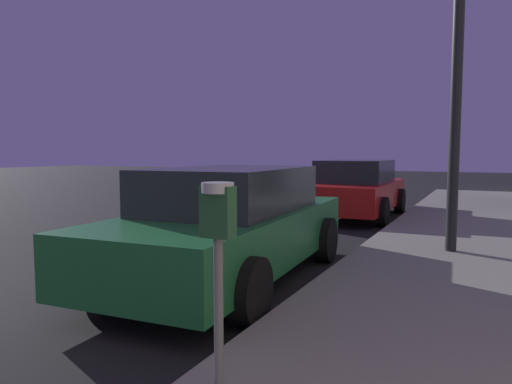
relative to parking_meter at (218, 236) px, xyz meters
name	(u,v)px	position (x,y,z in m)	size (l,w,h in m)	color
parking_meter	(218,236)	(0.00, 0.00, 0.00)	(0.19, 0.19, 1.30)	#59595B
car_green	(230,224)	(-1.52, 2.85, -0.42)	(2.19, 4.59, 1.43)	#19592D
car_red	(356,189)	(-1.52, 9.23, -0.42)	(2.04, 4.17, 1.43)	maroon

